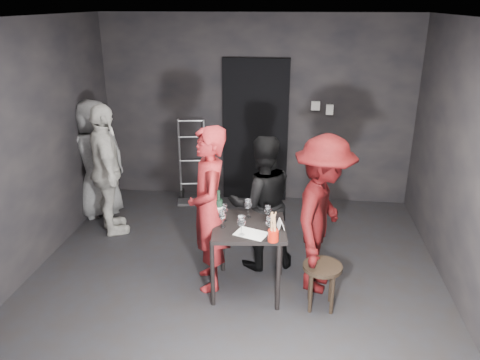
# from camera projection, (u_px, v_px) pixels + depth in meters

# --- Properties ---
(floor) EXTENTS (4.50, 5.00, 0.02)m
(floor) POSITION_uv_depth(u_px,v_px,m) (233.00, 287.00, 4.96)
(floor) COLOR black
(floor) RESTS_ON ground
(ceiling) EXTENTS (4.50, 5.00, 0.02)m
(ceiling) POSITION_uv_depth(u_px,v_px,m) (231.00, 18.00, 3.99)
(ceiling) COLOR silver
(ceiling) RESTS_ON ground
(wall_back) EXTENTS (4.50, 0.04, 2.70)m
(wall_back) POSITION_uv_depth(u_px,v_px,m) (256.00, 110.00, 6.79)
(wall_back) COLOR black
(wall_back) RESTS_ON ground
(wall_front) EXTENTS (4.50, 0.04, 2.70)m
(wall_front) POSITION_uv_depth(u_px,v_px,m) (157.00, 346.00, 2.16)
(wall_front) COLOR black
(wall_front) RESTS_ON ground
(wall_left) EXTENTS (0.04, 5.00, 2.70)m
(wall_left) POSITION_uv_depth(u_px,v_px,m) (13.00, 158.00, 4.74)
(wall_left) COLOR black
(wall_left) RESTS_ON ground
(wall_right) EXTENTS (0.04, 5.00, 2.70)m
(wall_right) POSITION_uv_depth(u_px,v_px,m) (479.00, 177.00, 4.22)
(wall_right) COLOR black
(wall_right) RESTS_ON ground
(doorway) EXTENTS (0.95, 0.10, 2.10)m
(doorway) POSITION_uv_depth(u_px,v_px,m) (255.00, 131.00, 6.85)
(doorway) COLOR black
(doorway) RESTS_ON ground
(wallbox_upper) EXTENTS (0.12, 0.06, 0.12)m
(wallbox_upper) POSITION_uv_depth(u_px,v_px,m) (316.00, 106.00, 6.61)
(wallbox_upper) COLOR #B7B7B2
(wallbox_upper) RESTS_ON wall_back
(wallbox_lower) EXTENTS (0.10, 0.06, 0.14)m
(wallbox_lower) POSITION_uv_depth(u_px,v_px,m) (330.00, 110.00, 6.61)
(wallbox_lower) COLOR #B7B7B2
(wallbox_lower) RESTS_ON wall_back
(hand_truck) EXTENTS (0.42, 0.35, 1.25)m
(hand_truck) POSITION_uv_depth(u_px,v_px,m) (193.00, 187.00, 7.02)
(hand_truck) COLOR #B2B2B7
(hand_truck) RESTS_ON floor
(tasting_table) EXTENTS (0.72, 0.72, 0.75)m
(tasting_table) POSITION_uv_depth(u_px,v_px,m) (249.00, 233.00, 4.71)
(tasting_table) COLOR black
(tasting_table) RESTS_ON floor
(stool) EXTENTS (0.38, 0.38, 0.47)m
(stool) POSITION_uv_depth(u_px,v_px,m) (322.00, 273.00, 4.51)
(stool) COLOR black
(stool) RESTS_ON floor
(server_red) EXTENTS (0.67, 0.83, 1.99)m
(server_red) POSITION_uv_depth(u_px,v_px,m) (208.00, 198.00, 4.69)
(server_red) COLOR maroon
(server_red) RESTS_ON floor
(woman_black) EXTENTS (0.85, 0.65, 1.56)m
(woman_black) POSITION_uv_depth(u_px,v_px,m) (262.00, 202.00, 5.13)
(woman_black) COLOR black
(woman_black) RESTS_ON floor
(man_maroon) EXTENTS (0.83, 1.28, 1.83)m
(man_maroon) POSITION_uv_depth(u_px,v_px,m) (323.00, 207.00, 4.67)
(man_maroon) COLOR #360708
(man_maroon) RESTS_ON floor
(bystander_cream) EXTENTS (1.04, 1.24, 1.91)m
(bystander_cream) POSITION_uv_depth(u_px,v_px,m) (106.00, 163.00, 5.82)
(bystander_cream) COLOR beige
(bystander_cream) RESTS_ON floor
(bystander_grey) EXTENTS (0.97, 0.94, 1.79)m
(bystander_grey) POSITION_uv_depth(u_px,v_px,m) (95.00, 154.00, 6.34)
(bystander_grey) COLOR slate
(bystander_grey) RESTS_ON floor
(tasting_mat) EXTENTS (0.35, 0.29, 0.00)m
(tasting_mat) POSITION_uv_depth(u_px,v_px,m) (251.00, 234.00, 4.49)
(tasting_mat) COLOR white
(tasting_mat) RESTS_ON tasting_table
(wine_glass_a) EXTENTS (0.09, 0.09, 0.19)m
(wine_glass_a) POSITION_uv_depth(u_px,v_px,m) (222.00, 218.00, 4.59)
(wine_glass_a) COLOR white
(wine_glass_a) RESTS_ON tasting_table
(wine_glass_b) EXTENTS (0.09, 0.09, 0.20)m
(wine_glass_b) POSITION_uv_depth(u_px,v_px,m) (224.00, 212.00, 4.72)
(wine_glass_b) COLOR white
(wine_glass_b) RESTS_ON tasting_table
(wine_glass_c) EXTENTS (0.11, 0.11, 0.22)m
(wine_glass_c) POSITION_uv_depth(u_px,v_px,m) (248.00, 207.00, 4.80)
(wine_glass_c) COLOR white
(wine_glass_c) RESTS_ON tasting_table
(wine_glass_d) EXTENTS (0.09, 0.09, 0.22)m
(wine_glass_d) POSITION_uv_depth(u_px,v_px,m) (241.00, 225.00, 4.42)
(wine_glass_d) COLOR white
(wine_glass_d) RESTS_ON tasting_table
(wine_glass_e) EXTENTS (0.10, 0.10, 0.21)m
(wine_glass_e) POSITION_uv_depth(u_px,v_px,m) (270.00, 225.00, 4.42)
(wine_glass_e) COLOR white
(wine_glass_e) RESTS_ON tasting_table
(wine_glass_f) EXTENTS (0.09, 0.09, 0.20)m
(wine_glass_f) POSITION_uv_depth(u_px,v_px,m) (268.00, 213.00, 4.69)
(wine_glass_f) COLOR white
(wine_glass_f) RESTS_ON tasting_table
(wine_bottle) EXTENTS (0.08, 0.08, 0.34)m
(wine_bottle) POSITION_uv_depth(u_px,v_px,m) (219.00, 210.00, 4.69)
(wine_bottle) COLOR black
(wine_bottle) RESTS_ON tasting_table
(breadstick_cup) EXTENTS (0.10, 0.10, 0.31)m
(breadstick_cup) POSITION_uv_depth(u_px,v_px,m) (273.00, 228.00, 4.30)
(breadstick_cup) COLOR #B9180A
(breadstick_cup) RESTS_ON tasting_table
(reserved_card) EXTENTS (0.10, 0.13, 0.09)m
(reserved_card) POSITION_uv_depth(u_px,v_px,m) (279.00, 224.00, 4.59)
(reserved_card) COLOR white
(reserved_card) RESTS_ON tasting_table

